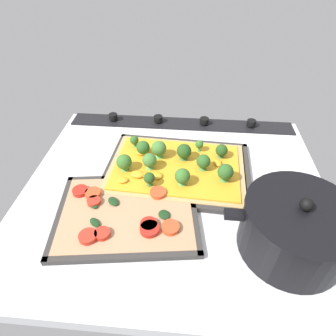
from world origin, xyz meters
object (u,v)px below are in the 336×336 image
cooking_pot (295,229)px  broccoli_pizza (175,165)px  baking_tray_back (127,214)px  baking_tray_front (178,170)px  veggie_pizza_back (126,212)px

cooking_pot → broccoli_pizza: bearing=-40.8°
broccoli_pizza → cooking_pot: cooking_pot is taller
broccoli_pizza → baking_tray_back: size_ratio=1.06×
baking_tray_front → broccoli_pizza: bearing=5.5°
baking_tray_front → broccoli_pizza: size_ratio=1.07×
baking_tray_front → broccoli_pizza: 1.94cm
broccoli_pizza → veggie_pizza_back: broccoli_pizza is taller
baking_tray_back → veggie_pizza_back: (0.14, 0.24, 0.76)cm
baking_tray_front → cooking_pot: (-23.50, 20.87, 5.22)cm
baking_tray_back → baking_tray_front: bearing=-123.2°
veggie_pizza_back → broccoli_pizza: bearing=-121.6°
baking_tray_front → broccoli_pizza: broccoli_pizza is taller
cooking_pot → baking_tray_back: bearing=-8.7°
baking_tray_back → veggie_pizza_back: size_ratio=1.09×
baking_tray_back → cooking_pot: (-33.79, 5.15, 5.21)cm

